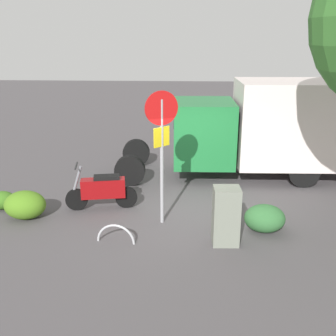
# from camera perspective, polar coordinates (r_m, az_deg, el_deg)

# --- Properties ---
(ground_plane) EXTENTS (60.00, 60.00, 0.00)m
(ground_plane) POSITION_cam_1_polar(r_m,az_deg,el_deg) (10.45, 3.28, -5.90)
(ground_plane) COLOR #4D494C
(box_truck_near) EXTENTS (8.27, 2.40, 2.96)m
(box_truck_near) POSITION_cam_1_polar(r_m,az_deg,el_deg) (12.94, 15.52, 5.80)
(box_truck_near) COLOR black
(box_truck_near) RESTS_ON ground
(motorcycle) EXTENTS (1.80, 0.64, 1.20)m
(motorcycle) POSITION_cam_1_polar(r_m,az_deg,el_deg) (10.47, -9.11, -2.98)
(motorcycle) COLOR black
(motorcycle) RESTS_ON ground
(stop_sign) EXTENTS (0.71, 0.33, 3.11)m
(stop_sign) POSITION_cam_1_polar(r_m,az_deg,el_deg) (9.08, -0.90, 4.28)
(stop_sign) COLOR #9E9EA3
(stop_sign) RESTS_ON ground
(utility_cabinet) EXTENTS (0.57, 0.50, 1.26)m
(utility_cabinet) POSITION_cam_1_polar(r_m,az_deg,el_deg) (8.70, 8.09, -6.65)
(utility_cabinet) COLOR gray
(utility_cabinet) RESTS_ON ground
(bike_rack_hoop) EXTENTS (0.85, 0.17, 0.85)m
(bike_rack_hoop) POSITION_cam_1_polar(r_m,az_deg,el_deg) (8.99, -7.27, -10.25)
(bike_rack_hoop) COLOR #B7B7BC
(bike_rack_hoop) RESTS_ON ground
(shrub_near_sign) EXTENTS (0.67, 0.55, 0.46)m
(shrub_near_sign) POSITION_cam_1_polar(r_m,az_deg,el_deg) (11.26, -22.11, -4.19)
(shrub_near_sign) COLOR #3E711F
(shrub_near_sign) RESTS_ON ground
(shrub_mid_verge) EXTENTS (1.00, 0.82, 0.68)m
(shrub_mid_verge) POSITION_cam_1_polar(r_m,az_deg,el_deg) (10.47, -19.33, -4.88)
(shrub_mid_verge) COLOR #4E801E
(shrub_mid_verge) RESTS_ON ground
(shrub_by_tree) EXTENTS (0.92, 0.75, 0.63)m
(shrub_by_tree) POSITION_cam_1_polar(r_m,az_deg,el_deg) (9.51, 13.34, -6.85)
(shrub_by_tree) COLOR #336B37
(shrub_by_tree) RESTS_ON ground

